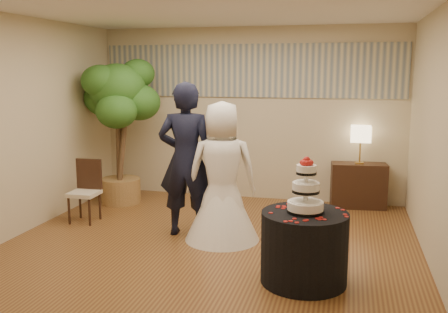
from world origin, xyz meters
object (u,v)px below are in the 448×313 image
(console, at_px, (358,185))
(ficus_tree, at_px, (119,131))
(cake_table, at_px, (304,247))
(wedding_cake, at_px, (306,185))
(bride, at_px, (222,172))
(table_lamp, at_px, (360,145))
(groom, at_px, (186,160))
(side_chair, at_px, (84,192))

(console, distance_m, ficus_tree, 3.84)
(cake_table, height_order, wedding_cake, wedding_cake)
(wedding_cake, bearing_deg, bride, 136.79)
(table_lamp, bearing_deg, bride, -130.45)
(bride, height_order, wedding_cake, bride)
(cake_table, distance_m, table_lamp, 3.13)
(bride, xyz_separation_m, table_lamp, (1.68, 1.97, 0.11))
(groom, distance_m, bride, 0.51)
(bride, distance_m, wedding_cake, 1.53)
(wedding_cake, relative_size, side_chair, 0.65)
(bride, distance_m, side_chair, 2.12)
(groom, bearing_deg, table_lamp, -145.20)
(groom, bearing_deg, console, -145.20)
(wedding_cake, xyz_separation_m, table_lamp, (0.57, 3.02, -0.02))
(groom, bearing_deg, cake_table, 138.72)
(ficus_tree, height_order, side_chair, ficus_tree)
(wedding_cake, xyz_separation_m, ficus_tree, (-3.13, 2.36, 0.16))
(cake_table, bearing_deg, console, 79.33)
(cake_table, bearing_deg, ficus_tree, 142.95)
(cake_table, xyz_separation_m, side_chair, (-3.17, 1.29, 0.07))
(bride, xyz_separation_m, ficus_tree, (-2.02, 1.32, 0.29))
(bride, relative_size, side_chair, 2.00)
(table_lamp, bearing_deg, ficus_tree, -169.96)
(console, bearing_deg, wedding_cake, -106.75)
(groom, height_order, side_chair, groom)
(side_chair, bearing_deg, table_lamp, 23.48)
(groom, relative_size, console, 2.37)
(bride, bearing_deg, side_chair, -22.27)
(groom, distance_m, table_lamp, 2.88)
(cake_table, distance_m, ficus_tree, 4.00)
(table_lamp, xyz_separation_m, side_chair, (-3.74, -1.72, -0.55))
(table_lamp, relative_size, ficus_tree, 0.25)
(bride, distance_m, ficus_tree, 2.43)
(cake_table, relative_size, ficus_tree, 0.37)
(cake_table, height_order, ficus_tree, ficus_tree)
(table_lamp, bearing_deg, console, 0.00)
(groom, xyz_separation_m, table_lamp, (2.17, 1.89, -0.00))
(table_lamp, height_order, side_chair, table_lamp)
(table_lamp, bearing_deg, wedding_cake, -100.67)
(table_lamp, bearing_deg, cake_table, -100.67)
(groom, distance_m, side_chair, 1.67)
(groom, distance_m, cake_table, 2.06)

